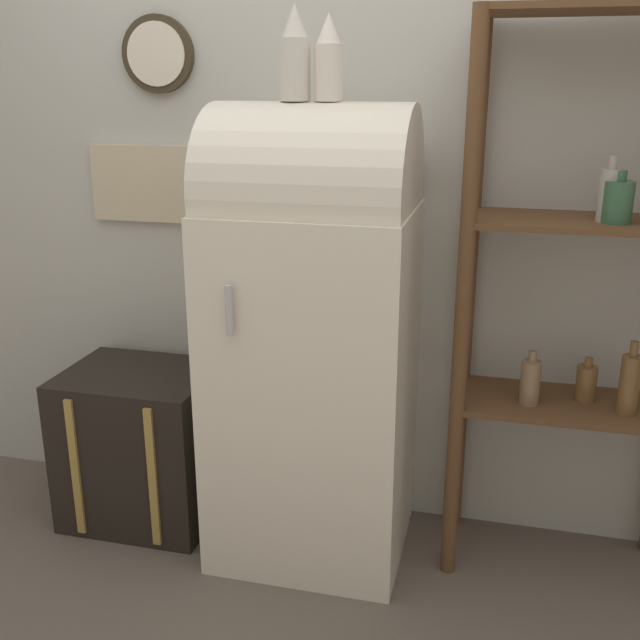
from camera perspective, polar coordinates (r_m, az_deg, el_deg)
ground_plane at (r=2.69m, az=-1.96°, el=-19.49°), size 12.00×12.00×0.00m
wall_back at (r=2.71m, az=1.06°, el=11.94°), size 7.00×0.09×2.70m
refrigerator at (r=2.53m, az=-0.52°, el=-0.96°), size 0.66×0.61×1.57m
suitcase_trunk at (r=2.98m, az=-13.35°, el=-9.21°), size 0.55×0.45×0.59m
shelf_unit at (r=2.49m, az=19.47°, el=3.21°), size 0.74×0.35×1.83m
vase_left at (r=2.40m, az=-1.93°, el=19.45°), size 0.09×0.09×0.28m
vase_center at (r=2.38m, az=0.66°, el=19.16°), size 0.09×0.09×0.25m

